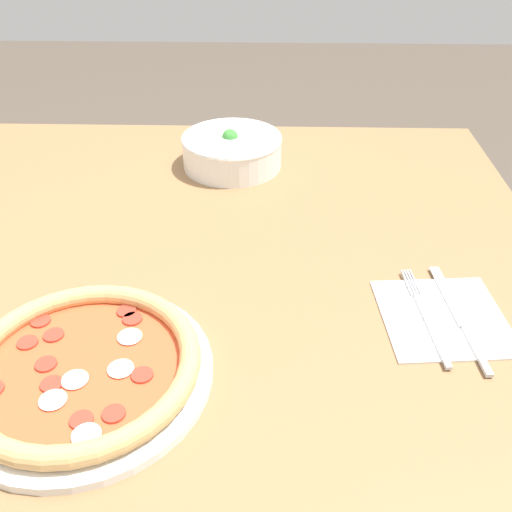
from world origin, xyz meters
TOP-DOWN VIEW (x-y plane):
  - ground_plane at (0.00, 0.00)m, footprint 8.00×8.00m
  - dining_table at (0.00, 0.00)m, footprint 1.25×1.02m
  - pizza at (-0.05, -0.27)m, footprint 0.31×0.31m
  - bowl at (0.09, 0.30)m, footprint 0.20×0.20m
  - napkin at (0.41, -0.15)m, footprint 0.18×0.18m
  - fork at (0.38, -0.15)m, footprint 0.03×0.20m
  - knife at (0.43, -0.16)m, footprint 0.03×0.22m

SIDE VIEW (x-z plane):
  - ground_plane at x=0.00m, z-range 0.00..0.00m
  - dining_table at x=0.00m, z-range 0.28..1.01m
  - napkin at x=0.41m, z-range 0.73..0.74m
  - knife at x=0.43m, z-range 0.74..0.74m
  - fork at x=0.38m, z-range 0.74..0.74m
  - pizza at x=-0.05m, z-range 0.73..0.77m
  - bowl at x=0.09m, z-range 0.73..0.81m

